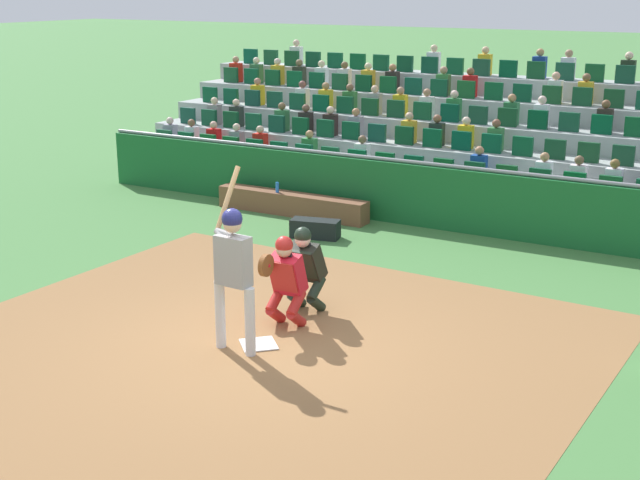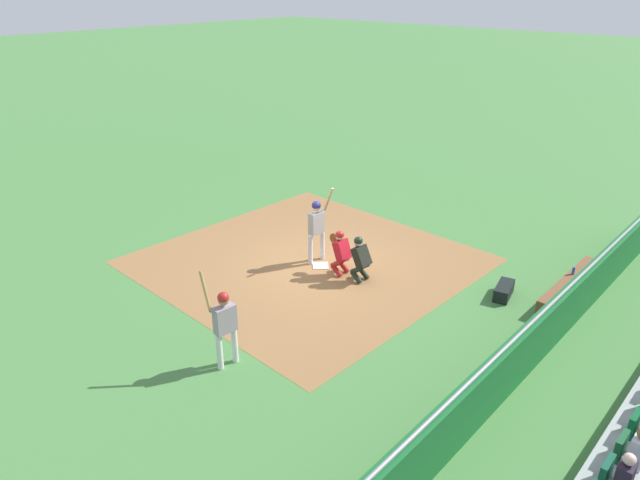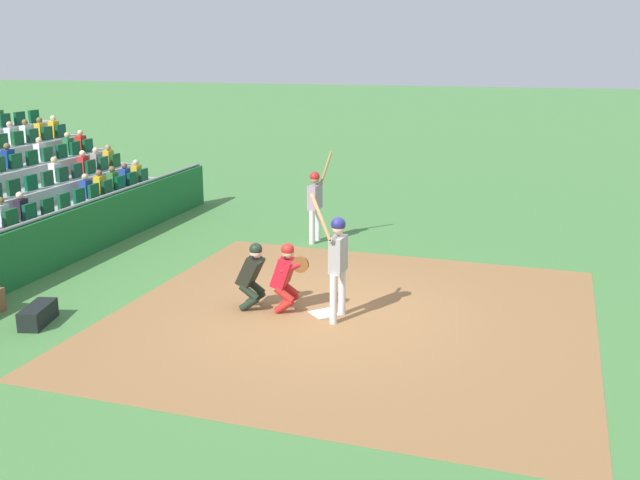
{
  "view_description": "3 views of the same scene",
  "coord_description": "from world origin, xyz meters",
  "px_view_note": "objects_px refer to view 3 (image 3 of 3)",
  "views": [
    {
      "loc": [
        -5.9,
        8.61,
        4.47
      ],
      "look_at": [
        -0.31,
        -1.04,
        1.19
      ],
      "focal_mm": 49.13,
      "sensor_mm": 36.0,
      "label": 1
    },
    {
      "loc": [
        -10.95,
        -9.85,
        7.52
      ],
      "look_at": [
        -0.06,
        -0.04,
        0.85
      ],
      "focal_mm": 32.56,
      "sensor_mm": 36.0,
      "label": 2
    },
    {
      "loc": [
        11.75,
        3.44,
        4.67
      ],
      "look_at": [
        -0.08,
        -0.11,
        1.37
      ],
      "focal_mm": 40.44,
      "sensor_mm": 36.0,
      "label": 3
    }
  ],
  "objects_px": {
    "batter_at_plate": "(337,256)",
    "equipment_duffel_bag": "(38,315)",
    "home_plate_umpire": "(252,273)",
    "on_deck_batter": "(315,199)",
    "home_plate_marker": "(324,313)",
    "catcher_crouching": "(286,273)"
  },
  "relations": [
    {
      "from": "equipment_duffel_bag",
      "to": "home_plate_umpire",
      "type": "bearing_deg",
      "value": 104.95
    },
    {
      "from": "home_plate_umpire",
      "to": "batter_at_plate",
      "type": "bearing_deg",
      "value": 87.69
    },
    {
      "from": "catcher_crouching",
      "to": "equipment_duffel_bag",
      "type": "bearing_deg",
      "value": -64.95
    },
    {
      "from": "batter_at_plate",
      "to": "equipment_duffel_bag",
      "type": "bearing_deg",
      "value": -70.78
    },
    {
      "from": "home_plate_marker",
      "to": "home_plate_umpire",
      "type": "height_order",
      "value": "home_plate_umpire"
    },
    {
      "from": "home_plate_marker",
      "to": "home_plate_umpire",
      "type": "bearing_deg",
      "value": -85.99
    },
    {
      "from": "batter_at_plate",
      "to": "equipment_duffel_bag",
      "type": "relative_size",
      "value": 2.6
    },
    {
      "from": "home_plate_umpire",
      "to": "catcher_crouching",
      "type": "bearing_deg",
      "value": 95.14
    },
    {
      "from": "batter_at_plate",
      "to": "catcher_crouching",
      "type": "relative_size",
      "value": 1.76
    },
    {
      "from": "batter_at_plate",
      "to": "catcher_crouching",
      "type": "height_order",
      "value": "batter_at_plate"
    },
    {
      "from": "home_plate_umpire",
      "to": "equipment_duffel_bag",
      "type": "xyz_separation_m",
      "value": [
        1.79,
        -3.31,
        -0.53
      ]
    },
    {
      "from": "batter_at_plate",
      "to": "home_plate_umpire",
      "type": "bearing_deg",
      "value": -92.31
    },
    {
      "from": "home_plate_marker",
      "to": "home_plate_umpire",
      "type": "distance_m",
      "value": 1.51
    },
    {
      "from": "batter_at_plate",
      "to": "equipment_duffel_bag",
      "type": "xyz_separation_m",
      "value": [
        1.72,
        -4.94,
        -1.0
      ]
    },
    {
      "from": "home_plate_marker",
      "to": "catcher_crouching",
      "type": "bearing_deg",
      "value": -87.02
    },
    {
      "from": "equipment_duffel_bag",
      "to": "on_deck_batter",
      "type": "xyz_separation_m",
      "value": [
        -6.63,
        3.03,
        0.93
      ]
    },
    {
      "from": "home_plate_marker",
      "to": "batter_at_plate",
      "type": "bearing_deg",
      "value": 60.6
    },
    {
      "from": "equipment_duffel_bag",
      "to": "catcher_crouching",
      "type": "bearing_deg",
      "value": 101.63
    },
    {
      "from": "batter_at_plate",
      "to": "on_deck_batter",
      "type": "bearing_deg",
      "value": -158.74
    },
    {
      "from": "home_plate_marker",
      "to": "equipment_duffel_bag",
      "type": "height_order",
      "value": "equipment_duffel_bag"
    },
    {
      "from": "home_plate_umpire",
      "to": "equipment_duffel_bag",
      "type": "height_order",
      "value": "home_plate_umpire"
    },
    {
      "from": "home_plate_marker",
      "to": "equipment_duffel_bag",
      "type": "relative_size",
      "value": 0.5
    }
  ]
}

